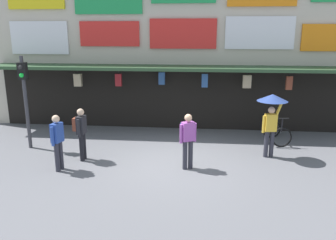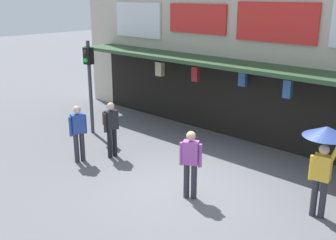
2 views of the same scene
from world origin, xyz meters
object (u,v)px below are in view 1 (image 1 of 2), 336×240
pedestrian_with_umbrella (272,108)px  pedestrian_in_purple (58,140)px  pedestrian_in_black (81,130)px  bicycle_parked (277,132)px  pedestrian_in_red (188,137)px  traffic_light_near (24,88)px

pedestrian_with_umbrella → pedestrian_in_purple: size_ratio=1.24×
pedestrian_in_black → pedestrian_with_umbrella: bearing=8.2°
bicycle_parked → pedestrian_in_black: bearing=-159.7°
bicycle_parked → pedestrian_with_umbrella: size_ratio=0.60×
pedestrian_in_red → bicycle_parked: bearing=41.3°
pedestrian_in_black → traffic_light_near: bearing=157.0°
pedestrian_in_red → pedestrian_in_purple: bearing=-172.1°
traffic_light_near → bicycle_parked: size_ratio=2.57×
traffic_light_near → pedestrian_in_black: bearing=-23.0°
pedestrian_with_umbrella → pedestrian_in_red: size_ratio=1.24×
pedestrian_with_umbrella → pedestrian_in_purple: (-6.34, -1.74, -0.69)m
pedestrian_with_umbrella → pedestrian_in_purple: pedestrian_with_umbrella is taller
pedestrian_in_purple → pedestrian_in_black: 0.96m
pedestrian_with_umbrella → pedestrian_in_red: pedestrian_with_umbrella is taller
pedestrian_with_umbrella → bicycle_parked: bearing=70.1°
bicycle_parked → pedestrian_with_umbrella: 2.07m
pedestrian_with_umbrella → pedestrian_in_black: 6.05m
traffic_light_near → pedestrian_in_purple: traffic_light_near is taller
pedestrian_in_black → bicycle_parked: bearing=20.3°
bicycle_parked → pedestrian_in_black: pedestrian_in_black is taller
pedestrian_with_umbrella → pedestrian_in_red: (-2.59, -1.22, -0.66)m
pedestrian_in_purple → pedestrian_in_black: bearing=66.0°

